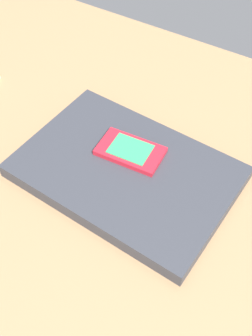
{
  "coord_description": "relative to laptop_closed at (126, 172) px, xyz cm",
  "views": [
    {
      "loc": [
        -14.58,
        32.16,
        52.65
      ],
      "look_at": [
        6.43,
        -1.94,
        5.0
      ],
      "focal_mm": 45.45,
      "sensor_mm": 36.0,
      "label": 1
    }
  ],
  "objects": [
    {
      "name": "desk_surface",
      "position": [
        -6.43,
        1.94,
        -2.65
      ],
      "size": [
        120.0,
        80.0,
        3.0
      ],
      "primitive_type": "cube",
      "color": "#9E7751",
      "rests_on": "ground"
    },
    {
      "name": "laptop_closed",
      "position": [
        0.0,
        0.0,
        0.0
      ],
      "size": [
        32.13,
        22.83,
        2.3
      ],
      "primitive_type": "cube",
      "rotation": [
        0.0,
        0.0,
        -0.05
      ],
      "color": "#33353D",
      "rests_on": "desk_surface"
    },
    {
      "name": "cell_phone_on_laptop",
      "position": [
        0.86,
        -2.64,
        1.6
      ],
      "size": [
        10.15,
        6.49,
        0.97
      ],
      "color": "red",
      "rests_on": "laptop_closed"
    }
  ]
}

